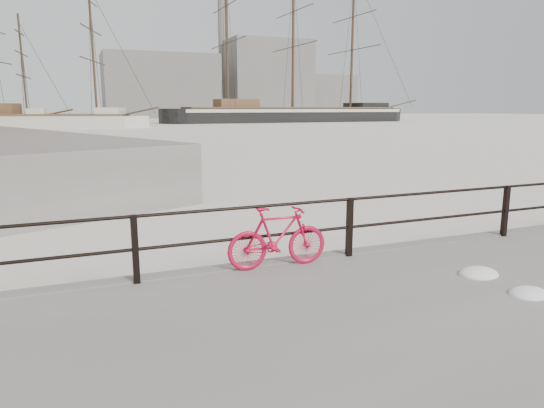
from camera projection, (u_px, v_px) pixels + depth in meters
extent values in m
plane|color=white|center=(343.00, 273.00, 8.45)|extent=(400.00, 400.00, 0.00)
imported|color=red|center=(278.00, 237.00, 7.56)|extent=(1.63, 0.30, 0.98)
ellipsoid|color=white|center=(479.00, 268.00, 7.29)|extent=(0.62, 0.49, 0.22)
ellipsoid|color=white|center=(529.00, 288.00, 6.51)|extent=(0.56, 0.44, 0.20)
cube|color=gray|center=(161.00, 87.00, 141.39)|extent=(32.00, 18.00, 18.00)
cube|color=gray|center=(266.00, 79.00, 158.20)|extent=(26.00, 20.00, 24.00)
cube|color=gray|center=(321.00, 96.00, 172.16)|extent=(20.00, 16.00, 14.00)
cylinder|color=gray|center=(223.00, 47.00, 156.03)|extent=(2.80, 2.80, 44.00)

